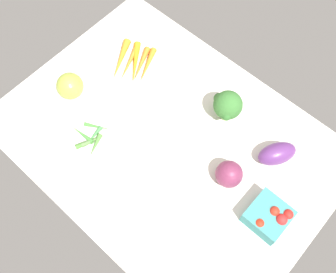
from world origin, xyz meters
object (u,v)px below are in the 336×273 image
(carrot_bunch, at_px, (133,62))
(eggplant, at_px, (277,154))
(heirloom_tomato_green, at_px, (70,86))
(berry_basket, at_px, (269,217))
(okra_pile, at_px, (91,138))
(broccoli_head, at_px, (227,105))
(red_onion_center, at_px, (229,174))

(carrot_bunch, xyz_separation_m, eggplant, (-0.58, -0.04, 0.02))
(heirloom_tomato_green, relative_size, berry_basket, 0.79)
(eggplant, xyz_separation_m, okra_pile, (0.47, 0.34, -0.03))
(berry_basket, bearing_deg, broccoli_head, -31.56)
(broccoli_head, bearing_deg, okra_pile, 53.14)
(carrot_bunch, bearing_deg, eggplant, -176.23)
(eggplant, height_order, okra_pile, eggplant)
(eggplant, xyz_separation_m, berry_basket, (-0.10, 0.17, -0.00))
(okra_pile, bearing_deg, heirloom_tomato_green, -23.63)
(heirloom_tomato_green, bearing_deg, okra_pile, 156.37)
(carrot_bunch, xyz_separation_m, red_onion_center, (-0.51, 0.12, 0.03))
(eggplant, bearing_deg, broccoli_head, -63.23)
(berry_basket, bearing_deg, eggplant, -61.00)
(eggplant, relative_size, berry_basket, 1.08)
(red_onion_center, height_order, okra_pile, red_onion_center)
(eggplant, relative_size, broccoli_head, 1.01)
(red_onion_center, xyz_separation_m, okra_pile, (0.41, 0.18, -0.03))
(okra_pile, distance_m, heirloom_tomato_green, 0.19)
(carrot_bunch, xyz_separation_m, broccoli_head, (-0.37, -0.05, 0.06))
(red_onion_center, bearing_deg, berry_basket, 172.58)
(carrot_bunch, xyz_separation_m, heirloom_tomato_green, (0.07, 0.22, 0.03))
(berry_basket, bearing_deg, carrot_bunch, -11.43)
(heirloom_tomato_green, xyz_separation_m, berry_basket, (-0.74, -0.09, -0.01))
(carrot_bunch, bearing_deg, red_onion_center, 167.31)
(eggplant, height_order, heirloom_tomato_green, heirloom_tomato_green)
(red_onion_center, distance_m, berry_basket, 0.16)
(eggplant, relative_size, red_onion_center, 1.48)
(carrot_bunch, relative_size, broccoli_head, 1.62)
(okra_pile, bearing_deg, red_onion_center, -155.57)
(broccoli_head, bearing_deg, carrot_bunch, 7.91)
(eggplant, distance_m, red_onion_center, 0.17)
(broccoli_head, bearing_deg, eggplant, 176.40)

